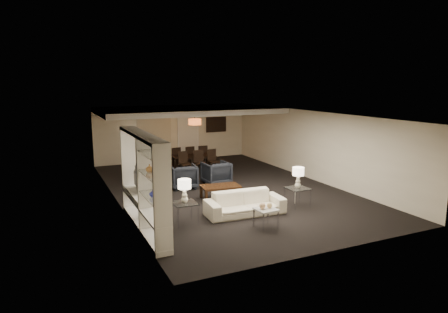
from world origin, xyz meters
name	(u,v)px	position (x,y,z in m)	size (l,w,h in m)	color
floor	(224,189)	(0.00, 0.00, 0.00)	(11.00, 11.00, 0.00)	black
ceiling	(224,114)	(0.00, 0.00, 2.50)	(7.00, 11.00, 0.02)	silver
wall_back	(173,133)	(0.00, 5.50, 1.25)	(7.00, 0.02, 2.50)	beige
wall_front	(335,194)	(0.00, -5.50, 1.25)	(7.00, 0.02, 2.50)	beige
wall_left	(116,161)	(-3.50, 0.00, 1.25)	(0.02, 11.00, 2.50)	beige
wall_right	(311,145)	(3.50, 0.00, 1.25)	(0.02, 11.00, 2.50)	beige
ceiling_soffit	(188,110)	(0.00, 3.50, 2.40)	(7.00, 4.00, 0.20)	silver
curtains	(154,135)	(-0.90, 5.42, 1.20)	(1.50, 0.12, 2.40)	beige
door	(188,137)	(0.70, 5.47, 1.05)	(0.90, 0.05, 2.10)	silver
painting	(216,124)	(2.10, 5.46, 1.55)	(0.95, 0.04, 0.65)	#142D38
media_unit	(143,182)	(-3.31, -2.60, 1.18)	(0.38, 3.40, 2.35)	white
pendant_light	(195,122)	(0.30, 3.50, 1.92)	(0.52, 0.52, 0.24)	#D8591E
sofa	(245,203)	(-0.59, -2.62, 0.31)	(2.12, 0.83, 0.62)	beige
coffee_table	(220,192)	(-0.59, -1.02, 0.21)	(1.17, 0.68, 0.42)	black
armchair_left	(183,176)	(-1.19, 0.68, 0.39)	(0.84, 0.87, 0.79)	black
armchair_right	(216,173)	(0.01, 0.68, 0.39)	(0.84, 0.87, 0.79)	black
side_table_left	(185,213)	(-2.29, -2.62, 0.27)	(0.58, 0.58, 0.54)	white
side_table_right	(297,197)	(1.11, -2.62, 0.27)	(0.58, 0.58, 0.54)	white
table_lamp_left	(185,191)	(-2.29, -2.62, 0.85)	(0.33, 0.33, 0.60)	beige
table_lamp_right	(298,178)	(1.11, -2.62, 0.85)	(0.33, 0.33, 0.60)	beige
marble_table	(266,218)	(-0.59, -3.72, 0.24)	(0.49, 0.49, 0.49)	white
gold_gourd_a	(262,206)	(-0.69, -3.72, 0.56)	(0.16, 0.16, 0.16)	tan
gold_gourd_b	(269,205)	(-0.49, -3.72, 0.55)	(0.14, 0.14, 0.14)	tan
television	(136,180)	(-3.28, -1.71, 1.03)	(0.13, 0.97, 0.56)	black
vase_blue	(153,193)	(-3.31, -3.51, 1.15)	(0.16, 0.16, 0.17)	#252DA1
vase_amber	(150,168)	(-3.31, -3.27, 1.65)	(0.18, 0.18, 0.18)	#AE743A
floor_speaker	(144,201)	(-3.20, -2.10, 0.57)	(0.13, 0.13, 1.15)	black
dining_table	(194,163)	(0.10, 3.13, 0.30)	(1.71, 0.95, 0.60)	black
chair_nl	(185,163)	(-0.50, 2.48, 0.45)	(0.41, 0.41, 0.89)	black
chair_nm	(200,162)	(0.10, 2.48, 0.45)	(0.41, 0.41, 0.89)	black
chair_nr	(214,161)	(0.70, 2.48, 0.45)	(0.41, 0.41, 0.89)	black
chair_fl	(175,158)	(-0.50, 3.78, 0.45)	(0.41, 0.41, 0.89)	black
chair_fm	(188,157)	(0.10, 3.78, 0.45)	(0.41, 0.41, 0.89)	black
chair_fr	(202,155)	(0.70, 3.78, 0.45)	(0.41, 0.41, 0.89)	black
floor_lamp	(134,149)	(-1.86, 5.20, 0.71)	(0.21, 0.21, 1.42)	black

